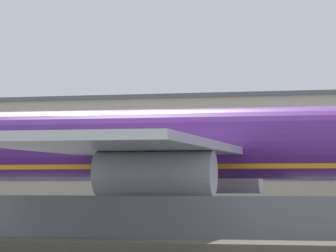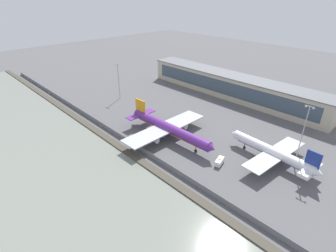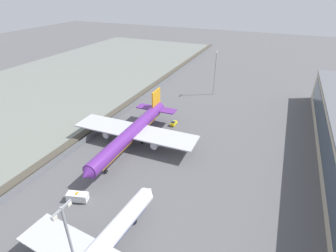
{
  "view_description": "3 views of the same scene",
  "coord_description": "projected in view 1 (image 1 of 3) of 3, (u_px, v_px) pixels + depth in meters",
  "views": [
    {
      "loc": [
        23.64,
        -58.08,
        2.69
      ],
      "look_at": [
        8.73,
        0.67,
        6.35
      ],
      "focal_mm": 105.0,
      "sensor_mm": 36.0,
      "label": 1
    },
    {
      "loc": [
        84.35,
        -70.44,
        59.01
      ],
      "look_at": [
        8.16,
        1.97,
        4.33
      ],
      "focal_mm": 28.0,
      "sensor_mm": 36.0,
      "label": 2
    },
    {
      "loc": [
        74.23,
        40.3,
        47.91
      ],
      "look_at": [
        3.09,
        9.16,
        5.67
      ],
      "focal_mm": 28.0,
      "sensor_mm": 36.0,
      "label": 3
    }
  ],
  "objects": [
    {
      "name": "terminal_building",
      "position": [
        220.0,
        152.0,
        124.04
      ],
      "size": [
        119.5,
        15.67,
        13.72
      ],
      "color": "#BCB299",
      "rests_on": "ground"
    },
    {
      "name": "cargo_jet_purple",
      "position": [
        191.0,
        147.0,
        59.28
      ],
      "size": [
        49.31,
        42.57,
        13.14
      ],
      "color": "#602889",
      "rests_on": "ground"
    },
    {
      "name": "ground_plane",
      "position": [
        31.0,
        228.0,
        61.83
      ],
      "size": [
        500.0,
        500.0,
        0.0
      ],
      "primitive_type": "plane",
      "color": "#565659"
    }
  ]
}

